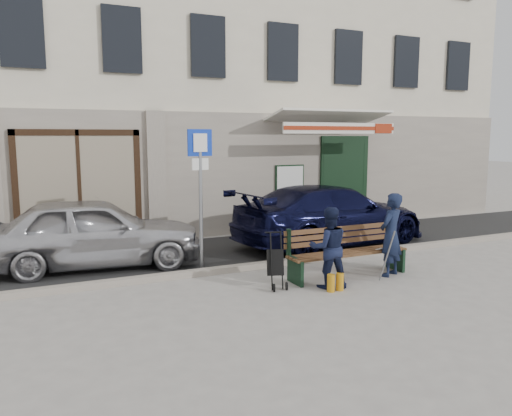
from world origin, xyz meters
TOP-DOWN VIEW (x-y plane):
  - ground at (0.00, 0.00)m, footprint 80.00×80.00m
  - asphalt_lane at (0.00, 3.10)m, footprint 60.00×3.20m
  - curb at (0.00, 1.50)m, footprint 60.00×0.18m
  - building at (0.01, 8.45)m, footprint 20.00×8.27m
  - car_silver at (-3.15, 2.97)m, footprint 4.35×2.12m
  - car_navy at (2.30, 2.78)m, footprint 5.19×2.62m
  - parking_sign at (-1.28, 1.87)m, footprint 0.50×0.12m
  - bench at (1.01, 0.32)m, footprint 2.40×1.17m
  - man at (1.80, 0.02)m, footprint 0.67×0.58m
  - woman at (0.35, -0.11)m, footprint 0.80×0.69m
  - stroller at (-0.50, 0.23)m, footprint 0.35×0.44m

SIDE VIEW (x-z plane):
  - ground at x=0.00m, z-range 0.00..0.00m
  - asphalt_lane at x=0.00m, z-range 0.00..0.01m
  - curb at x=0.00m, z-range 0.00..0.12m
  - stroller at x=-0.50m, z-range -0.06..0.91m
  - bench at x=1.01m, z-range -0.03..0.95m
  - woman at x=0.35m, z-range 0.00..1.41m
  - car_silver at x=-3.15m, z-range 0.00..1.43m
  - car_navy at x=2.30m, z-range 0.00..1.45m
  - man at x=1.80m, z-range 0.00..1.56m
  - parking_sign at x=-1.28m, z-range 0.47..3.20m
  - building at x=0.01m, z-range -0.03..9.97m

